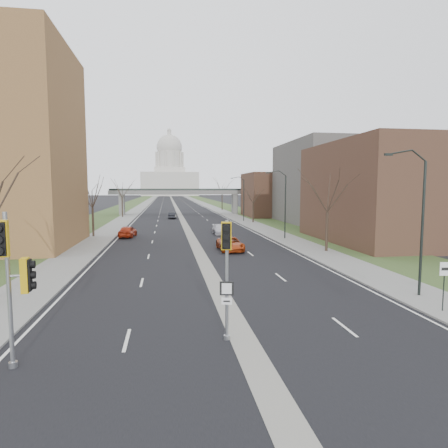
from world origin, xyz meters
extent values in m
plane|color=black|center=(0.00, 0.00, 0.00)|extent=(700.00, 700.00, 0.00)
cube|color=black|center=(0.00, 150.00, 0.01)|extent=(20.00, 600.00, 0.01)
cube|color=gray|center=(0.00, 150.00, 0.00)|extent=(1.20, 600.00, 0.02)
cube|color=gray|center=(12.00, 150.00, 0.06)|extent=(4.00, 600.00, 0.12)
cube|color=gray|center=(-12.00, 150.00, 0.06)|extent=(4.00, 600.00, 0.12)
cube|color=#314821|center=(18.00, 150.00, 0.05)|extent=(8.00, 600.00, 0.10)
cube|color=#314821|center=(-18.00, 150.00, 0.05)|extent=(8.00, 600.00, 0.10)
cube|color=#4D2F24|center=(24.00, 28.00, 6.00)|extent=(16.00, 20.00, 12.00)
cube|color=#5C5954|center=(28.00, 52.00, 7.50)|extent=(18.00, 22.00, 15.00)
cube|color=#4D2F24|center=(22.00, 70.00, 5.00)|extent=(14.00, 14.00, 10.00)
cube|color=slate|center=(-14.00, 80.00, 2.50)|extent=(1.20, 2.50, 5.00)
cube|color=slate|center=(14.00, 80.00, 2.50)|extent=(1.20, 2.50, 5.00)
cube|color=slate|center=(0.00, 80.00, 5.50)|extent=(34.00, 3.00, 1.00)
cube|color=black|center=(0.00, 80.00, 6.20)|extent=(34.00, 0.15, 0.50)
cube|color=beige|center=(0.00, 320.00, 10.00)|extent=(48.00, 42.00, 20.00)
cube|color=beige|center=(0.00, 320.00, 22.00)|extent=(26.00, 26.00, 5.00)
cylinder|color=beige|center=(0.00, 320.00, 31.00)|extent=(22.00, 22.00, 14.00)
sphere|color=beige|center=(0.00, 320.00, 42.00)|extent=(22.00, 22.00, 22.00)
cylinder|color=beige|center=(0.00, 320.00, 53.50)|extent=(3.60, 3.60, 4.50)
cylinder|color=black|center=(11.80, 6.00, 4.12)|extent=(0.16, 0.16, 8.00)
cube|color=black|center=(9.50, 6.00, 8.47)|extent=(0.45, 0.18, 0.14)
cylinder|color=black|center=(11.80, 32.00, 4.12)|extent=(0.16, 0.16, 8.00)
cube|color=black|center=(9.50, 32.00, 8.47)|extent=(0.45, 0.18, 0.14)
cylinder|color=black|center=(11.80, 58.00, 4.12)|extent=(0.16, 0.16, 8.00)
cube|color=black|center=(9.50, 58.00, 8.47)|extent=(0.45, 0.18, 0.14)
cylinder|color=#382B21|center=(-13.00, 38.00, 2.00)|extent=(0.28, 0.28, 3.75)
cylinder|color=#382B21|center=(-13.00, 72.00, 2.25)|extent=(0.28, 0.28, 4.25)
cylinder|color=#382B21|center=(13.00, 22.00, 2.12)|extent=(0.28, 0.28, 4.00)
cylinder|color=#382B21|center=(13.00, 55.00, 1.87)|extent=(0.28, 0.28, 3.50)
cylinder|color=#382B21|center=(13.00, 95.00, 2.25)|extent=(0.28, 0.28, 4.25)
cylinder|color=gray|center=(-8.86, 0.12, 2.86)|extent=(0.15, 0.15, 5.72)
cylinder|color=gray|center=(-8.86, 0.12, 0.11)|extent=(0.31, 0.31, 0.22)
cube|color=#C2960B|center=(-8.80, -0.42, 4.84)|extent=(0.50, 0.48, 1.27)
cube|color=#C2960B|center=(-8.31, 0.18, 3.41)|extent=(0.48, 0.50, 1.27)
cylinder|color=gray|center=(-0.71, 1.44, 2.60)|extent=(0.14, 0.14, 5.21)
cylinder|color=gray|center=(-0.71, 1.44, 0.10)|extent=(0.28, 0.28, 0.20)
cube|color=#C2960B|center=(-0.81, 0.95, 4.61)|extent=(0.49, 0.48, 1.15)
cube|color=black|center=(-0.71, 1.44, 2.30)|extent=(0.60, 0.16, 0.60)
cube|color=silver|center=(-0.71, 1.44, 1.75)|extent=(0.45, 0.13, 0.30)
cylinder|color=black|center=(11.08, 3.17, 1.24)|extent=(0.06, 0.06, 2.24)
cube|color=silver|center=(11.08, 3.17, 2.36)|extent=(0.56, 0.11, 0.71)
imported|color=#A22A12|center=(-8.42, 37.18, 0.78)|extent=(2.39, 4.79, 1.57)
imported|color=black|center=(-2.00, 67.14, 0.70)|extent=(1.85, 4.36, 1.40)
imported|color=#A43811|center=(3.36, 24.34, 0.71)|extent=(2.51, 5.17, 1.42)
imported|color=silver|center=(4.26, 38.49, 0.65)|extent=(2.03, 4.57, 1.30)
camera|label=1|loc=(-3.22, -14.03, 6.55)|focal=30.00mm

